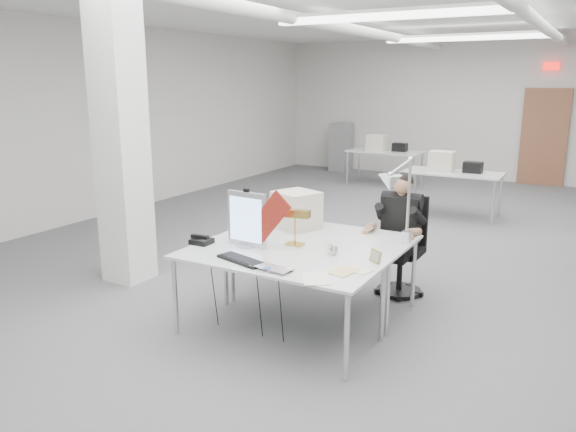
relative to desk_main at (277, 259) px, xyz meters
name	(u,v)px	position (x,y,z in m)	size (l,w,h in m)	color
room_shell	(388,128)	(0.04, 2.63, 0.95)	(10.04, 14.04, 3.24)	#535356
desk_main	(277,259)	(0.00, 0.00, 0.00)	(1.80, 0.90, 0.03)	silver
desk_second	(322,235)	(0.00, 0.90, 0.00)	(1.80, 0.90, 0.03)	silver
bg_desk_a	(453,173)	(0.20, 5.50, 0.00)	(1.60, 0.80, 0.03)	silver
bg_desk_b	(385,152)	(-1.80, 7.70, 0.00)	(1.60, 0.80, 0.03)	silver
filing_cabinet	(341,147)	(-3.50, 9.15, -0.14)	(0.45, 0.55, 1.20)	gray
office_chair	(401,242)	(0.60, 1.58, -0.16)	(0.58, 0.58, 1.17)	black
seated_person	(401,214)	(0.60, 1.53, 0.16)	(0.53, 0.66, 0.99)	black
monitor	(247,219)	(-0.43, 0.18, 0.27)	(0.41, 0.04, 0.51)	silver
pennant	(269,218)	(-0.17, 0.14, 0.32)	(0.51, 0.01, 0.21)	maroon
keyboard	(242,260)	(-0.21, -0.24, 0.02)	(0.48, 0.16, 0.02)	black
laptop	(267,270)	(0.12, -0.36, 0.03)	(0.35, 0.23, 0.03)	silver
mouse	(289,269)	(0.26, -0.25, 0.03)	(0.09, 0.06, 0.04)	#B4B4B9
bankers_lamp	(295,228)	(-0.05, 0.42, 0.18)	(0.30, 0.12, 0.34)	gold
desk_phone	(202,241)	(-0.84, 0.02, 0.04)	(0.19, 0.17, 0.05)	black
picture_frame_left	(237,235)	(-0.62, 0.29, 0.06)	(0.12, 0.01, 0.10)	#AE7C4B
picture_frame_right	(375,256)	(0.79, 0.31, 0.07)	(0.14, 0.01, 0.11)	#A78848
desk_clock	(332,249)	(0.38, 0.32, 0.06)	(0.11, 0.11, 0.03)	#B0AFB4
paper_stack_a	(316,278)	(0.53, -0.31, 0.02)	(0.22, 0.31, 0.01)	silver
paper_stack_b	(344,271)	(0.65, -0.05, 0.02)	(0.18, 0.25, 0.01)	#DBC182
paper_stack_c	(358,270)	(0.74, 0.04, 0.02)	(0.22, 0.15, 0.01)	silver
beige_monitor	(296,210)	(-0.34, 0.97, 0.21)	(0.41, 0.39, 0.39)	beige
architect_lamp	(400,207)	(0.84, 0.75, 0.42)	(0.22, 0.63, 0.81)	#B8B8BC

